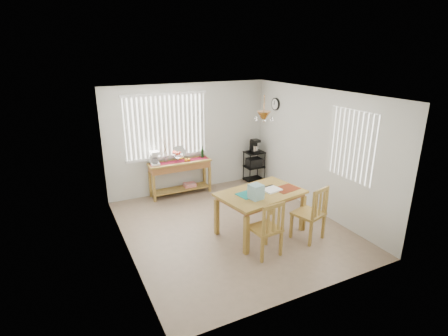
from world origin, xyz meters
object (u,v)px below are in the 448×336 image
sideboard (180,170)px  chair_right (311,214)px  cart_items (254,146)px  dining_table (261,197)px  wire_cart (254,164)px  chair_left (267,229)px

sideboard → chair_right: size_ratio=1.41×
cart_items → dining_table: cart_items is taller
sideboard → dining_table: size_ratio=0.88×
cart_items → chair_right: (-0.63, -3.03, -0.45)m
wire_cart → dining_table: 2.74m
wire_cart → chair_left: size_ratio=0.81×
wire_cart → sideboard: bearing=179.4°
sideboard → chair_right: chair_right is taller
wire_cart → dining_table: dining_table is taller
sideboard → chair_left: size_ratio=1.48×
wire_cart → chair_right: chair_right is taller
wire_cart → chair_right: 3.09m
sideboard → cart_items: bearing=-0.4°
dining_table → chair_right: (0.68, -0.63, -0.22)m
sideboard → cart_items: 2.05m
dining_table → chair_right: bearing=-42.7°
chair_left → chair_right: chair_right is taller
chair_left → wire_cart: bearing=62.3°
sideboard → wire_cart: sideboard is taller
chair_right → chair_left: bearing=-175.1°
cart_items → dining_table: size_ratio=0.20×
sideboard → dining_table: 2.53m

